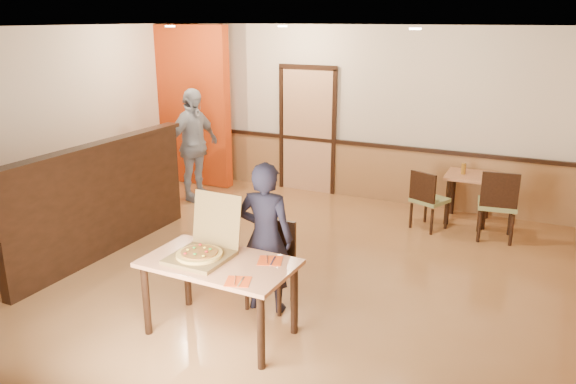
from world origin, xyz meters
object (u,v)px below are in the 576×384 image
object	(u,v)px
side_chair_left	(427,198)
side_chair_right	(498,202)
side_table	(469,186)
pizza_box	(203,250)
diner_chair	(272,260)
diner	(266,238)
passerby	(193,145)
main_table	(219,272)
condiment	(463,169)

from	to	relation	value
side_chair_left	side_chair_right	xyz separation A→B (m)	(0.93, -0.01, 0.07)
side_table	pizza_box	size ratio (longest dim) A/B	1.15
diner_chair	diner	bearing A→B (deg)	-92.78
side_chair_right	pizza_box	size ratio (longest dim) A/B	1.59
diner	passerby	bearing A→B (deg)	-53.01
main_table	condiment	bearing A→B (deg)	71.19
main_table	diner	bearing A→B (deg)	76.44
side_chair_left	side_table	distance (m)	0.78
side_chair_right	condiment	xyz separation A→B (m)	(-0.56, 0.60, 0.26)
side_chair_right	side_table	xyz separation A→B (m)	(-0.46, 0.62, 0.00)
main_table	condiment	size ratio (longest dim) A/B	8.66
pizza_box	main_table	bearing A→B (deg)	-2.56
main_table	passerby	world-z (taller)	passerby
side_table	pizza_box	bearing A→B (deg)	-113.10
main_table	side_table	bearing A→B (deg)	70.07
side_chair_right	diner	distance (m)	3.57
diner_chair	side_chair_left	world-z (taller)	diner_chair
side_chair_right	passerby	world-z (taller)	passerby
main_table	pizza_box	size ratio (longest dim) A/B	2.27
diner	main_table	bearing A→B (deg)	66.95
side_chair_left	side_chair_right	world-z (taller)	side_chair_right
main_table	side_chair_left	size ratio (longest dim) A/B	1.64
side_chair_left	main_table	bearing A→B (deg)	95.27
diner	passerby	distance (m)	3.91
passerby	condiment	bearing A→B (deg)	-68.29
side_chair_left	passerby	world-z (taller)	passerby
diner_chair	condiment	xyz separation A→B (m)	(1.36, 3.45, 0.32)
side_chair_left	side_table	xyz separation A→B (m)	(0.47, 0.61, 0.07)
side_chair_right	passerby	bearing A→B (deg)	-4.57
main_table	pizza_box	world-z (taller)	pizza_box
side_table	side_chair_left	bearing A→B (deg)	-127.94
side_table	diner	world-z (taller)	diner
side_chair_right	condiment	size ratio (longest dim) A/B	6.06
diner_chair	main_table	bearing A→B (deg)	-105.71
side_table	diner	size ratio (longest dim) A/B	0.46
side_chair_right	side_table	world-z (taller)	side_chair_right
side_chair_right	condiment	distance (m)	0.86
diner	passerby	world-z (taller)	passerby
passerby	condiment	xyz separation A→B (m)	(4.14, 0.85, -0.12)
passerby	condiment	world-z (taller)	passerby
side_table	diner	distance (m)	3.91
side_chair_left	condiment	size ratio (longest dim) A/B	5.27
diner_chair	diner	xyz separation A→B (m)	(0.00, -0.15, 0.30)
diner_chair	diner	world-z (taller)	diner
side_table	condiment	distance (m)	0.28
side_chair_right	pizza_box	world-z (taller)	pizza_box
condiment	diner_chair	bearing A→B (deg)	-111.55
diner_chair	side_chair_right	size ratio (longest dim) A/B	0.89
main_table	pizza_box	distance (m)	0.25
diner_chair	pizza_box	distance (m)	0.89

